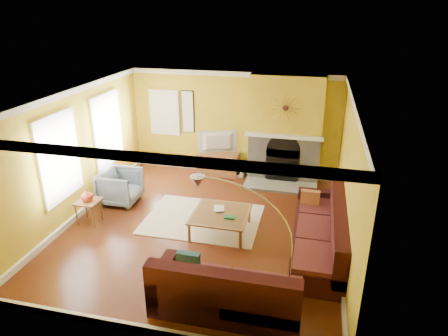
% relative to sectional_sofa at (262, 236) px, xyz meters
% --- Properties ---
extents(floor, '(5.50, 6.00, 0.02)m').
position_rel_sectional_sofa_xyz_m(floor, '(-1.33, 0.81, -0.46)').
color(floor, maroon).
rests_on(floor, ground).
extents(ceiling, '(5.50, 6.00, 0.02)m').
position_rel_sectional_sofa_xyz_m(ceiling, '(-1.33, 0.81, 2.26)').
color(ceiling, white).
rests_on(ceiling, ground).
extents(wall_back, '(5.50, 0.02, 2.70)m').
position_rel_sectional_sofa_xyz_m(wall_back, '(-1.33, 3.82, 0.90)').
color(wall_back, gold).
rests_on(wall_back, ground).
extents(wall_front, '(5.50, 0.02, 2.70)m').
position_rel_sectional_sofa_xyz_m(wall_front, '(-1.33, -2.20, 0.90)').
color(wall_front, gold).
rests_on(wall_front, ground).
extents(wall_left, '(0.02, 6.00, 2.70)m').
position_rel_sectional_sofa_xyz_m(wall_left, '(-4.09, 0.81, 0.90)').
color(wall_left, gold).
rests_on(wall_left, ground).
extents(wall_right, '(0.02, 6.00, 2.70)m').
position_rel_sectional_sofa_xyz_m(wall_right, '(1.43, 0.81, 0.90)').
color(wall_right, gold).
rests_on(wall_right, ground).
extents(baseboard, '(5.50, 6.00, 0.12)m').
position_rel_sectional_sofa_xyz_m(baseboard, '(-1.33, 0.81, -0.39)').
color(baseboard, white).
rests_on(baseboard, floor).
extents(crown_molding, '(5.50, 6.00, 0.12)m').
position_rel_sectional_sofa_xyz_m(crown_molding, '(-1.33, 0.81, 2.19)').
color(crown_molding, white).
rests_on(crown_molding, ceiling).
extents(window_left_near, '(0.06, 1.22, 1.72)m').
position_rel_sectional_sofa_xyz_m(window_left_near, '(-4.05, 2.11, 1.05)').
color(window_left_near, white).
rests_on(window_left_near, wall_left).
extents(window_left_far, '(0.06, 1.22, 1.72)m').
position_rel_sectional_sofa_xyz_m(window_left_far, '(-4.05, 0.21, 1.05)').
color(window_left_far, white).
rests_on(window_left_far, wall_left).
extents(window_back, '(0.82, 0.06, 1.22)m').
position_rel_sectional_sofa_xyz_m(window_back, '(-3.23, 3.77, 1.10)').
color(window_back, white).
rests_on(window_back, wall_back).
extents(wall_art, '(0.34, 0.04, 1.14)m').
position_rel_sectional_sofa_xyz_m(wall_art, '(-2.58, 3.78, 1.15)').
color(wall_art, white).
rests_on(wall_art, wall_back).
extents(fireplace, '(1.80, 0.40, 2.70)m').
position_rel_sectional_sofa_xyz_m(fireplace, '(0.02, 3.61, 0.90)').
color(fireplace, '#989490').
rests_on(fireplace, floor).
extents(mantel, '(1.92, 0.22, 0.08)m').
position_rel_sectional_sofa_xyz_m(mantel, '(0.02, 3.37, 0.80)').
color(mantel, white).
rests_on(mantel, fireplace).
extents(hearth, '(1.80, 0.70, 0.06)m').
position_rel_sectional_sofa_xyz_m(hearth, '(0.02, 3.06, -0.42)').
color(hearth, '#989490').
rests_on(hearth, floor).
extents(sunburst, '(0.70, 0.04, 0.70)m').
position_rel_sectional_sofa_xyz_m(sunburst, '(0.02, 3.38, 1.50)').
color(sunburst, olive).
rests_on(sunburst, fireplace).
extents(rug, '(2.40, 1.80, 0.02)m').
position_rel_sectional_sofa_xyz_m(rug, '(-1.42, 1.08, -0.44)').
color(rug, beige).
rests_on(rug, floor).
extents(sectional_sofa, '(2.84, 3.77, 0.90)m').
position_rel_sectional_sofa_xyz_m(sectional_sofa, '(0.00, 0.00, 0.00)').
color(sectional_sofa, '#3A1215').
rests_on(sectional_sofa, floor).
extents(coffee_table, '(1.11, 1.11, 0.44)m').
position_rel_sectional_sofa_xyz_m(coffee_table, '(-0.93, 0.67, -0.23)').
color(coffee_table, white).
rests_on(coffee_table, floor).
extents(media_console, '(1.08, 0.49, 0.60)m').
position_rel_sectional_sofa_xyz_m(media_console, '(-1.70, 3.56, -0.15)').
color(media_console, '#915E34').
rests_on(media_console, floor).
extents(tv, '(1.01, 0.48, 0.59)m').
position_rel_sectional_sofa_xyz_m(tv, '(-1.70, 3.56, 0.44)').
color(tv, black).
rests_on(tv, media_console).
extents(subwoofer, '(0.32, 0.32, 0.32)m').
position_rel_sectional_sofa_xyz_m(subwoofer, '(-1.15, 3.56, -0.29)').
color(subwoofer, white).
rests_on(subwoofer, floor).
extents(armchair, '(0.85, 0.83, 0.78)m').
position_rel_sectional_sofa_xyz_m(armchair, '(-3.47, 1.43, -0.06)').
color(armchair, slate).
rests_on(armchair, floor).
extents(side_table, '(0.46, 0.46, 0.50)m').
position_rel_sectional_sofa_xyz_m(side_table, '(-3.69, 0.42, -0.20)').
color(side_table, '#915E34').
rests_on(side_table, floor).
extents(vase, '(0.25, 0.25, 0.26)m').
position_rel_sectional_sofa_xyz_m(vase, '(-3.69, 0.42, 0.19)').
color(vase, '#E64328').
rests_on(vase, side_table).
extents(book, '(0.27, 0.32, 0.03)m').
position_rel_sectional_sofa_xyz_m(book, '(-1.09, 0.78, 0.00)').
color(book, white).
rests_on(book, coffee_table).
extents(arc_lamp, '(1.38, 0.36, 2.17)m').
position_rel_sectional_sofa_xyz_m(arc_lamp, '(-0.01, -1.51, 0.63)').
color(arc_lamp, silver).
rests_on(arc_lamp, floor).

